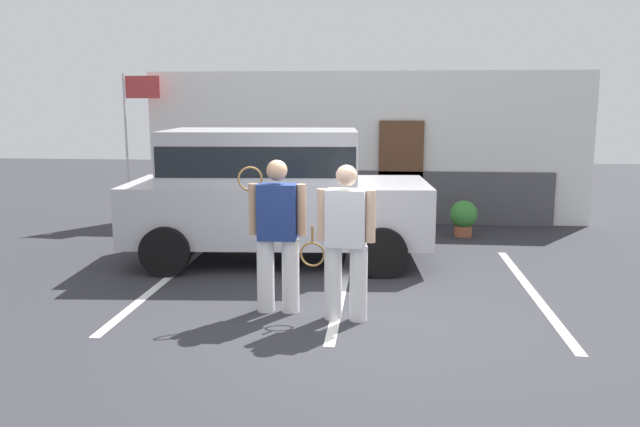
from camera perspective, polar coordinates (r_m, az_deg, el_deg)
ground_plane at (r=7.30m, az=2.34°, el=-9.84°), size 40.00×40.00×0.00m
parking_stripe_0 at (r=9.22m, az=-13.74°, el=-5.86°), size 0.12×4.40×0.01m
parking_stripe_1 at (r=8.73m, az=2.05°, el=-6.48°), size 0.12×4.40×0.01m
parking_stripe_2 at (r=8.93m, az=18.38°, el=-6.61°), size 0.12×4.40×0.01m
house_frontage at (r=13.27m, az=4.08°, el=5.49°), size 9.06×0.40×3.09m
parked_suv at (r=9.95m, az=-4.34°, el=2.26°), size 4.73×2.44×2.05m
tennis_player_man at (r=7.49m, az=-3.83°, el=-1.80°), size 0.81×0.29×1.81m
tennis_player_woman at (r=7.21m, az=2.30°, el=-2.46°), size 0.91×0.32×1.78m
potted_plant_by_porch at (r=12.13m, az=12.70°, el=-0.27°), size 0.51×0.51×0.67m
flag_pole at (r=13.80m, az=-16.27°, el=8.04°), size 0.80×0.10×3.04m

